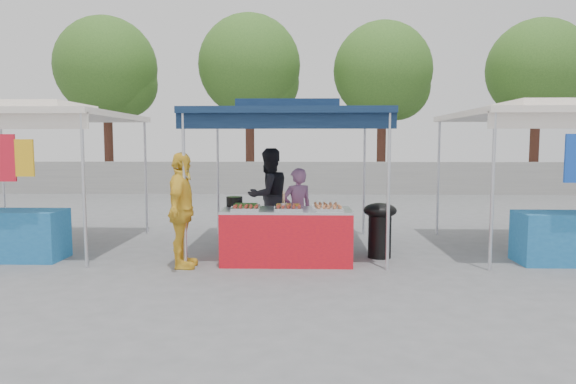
{
  "coord_description": "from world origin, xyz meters",
  "views": [
    {
      "loc": [
        0.26,
        -7.98,
        1.85
      ],
      "look_at": [
        0.0,
        0.6,
        1.05
      ],
      "focal_mm": 32.0,
      "sensor_mm": 36.0,
      "label": 1
    }
  ],
  "objects_px": {
    "vendor_table": "(287,236)",
    "vendor_woman": "(297,211)",
    "wok_burner": "(380,225)",
    "cooking_pot": "(234,201)",
    "customer_person": "(182,210)",
    "helper_man": "(269,196)"
  },
  "relations": [
    {
      "from": "wok_burner",
      "to": "vendor_woman",
      "type": "distance_m",
      "value": 1.41
    },
    {
      "from": "cooking_pot",
      "to": "vendor_woman",
      "type": "distance_m",
      "value": 1.12
    },
    {
      "from": "helper_man",
      "to": "customer_person",
      "type": "bearing_deg",
      "value": 21.62
    },
    {
      "from": "cooking_pot",
      "to": "vendor_table",
      "type": "bearing_deg",
      "value": -21.88
    },
    {
      "from": "vendor_table",
      "to": "wok_burner",
      "type": "height_order",
      "value": "wok_burner"
    },
    {
      "from": "wok_burner",
      "to": "vendor_woman",
      "type": "xyz_separation_m",
      "value": [
        -1.35,
        0.35,
        0.19
      ]
    },
    {
      "from": "cooking_pot",
      "to": "customer_person",
      "type": "xyz_separation_m",
      "value": [
        -0.7,
        -0.69,
        -0.06
      ]
    },
    {
      "from": "vendor_table",
      "to": "vendor_woman",
      "type": "xyz_separation_m",
      "value": [
        0.16,
        0.77,
        0.3
      ]
    },
    {
      "from": "vendor_table",
      "to": "cooking_pot",
      "type": "height_order",
      "value": "cooking_pot"
    },
    {
      "from": "vendor_table",
      "to": "helper_man",
      "type": "distance_m",
      "value": 1.76
    },
    {
      "from": "wok_burner",
      "to": "customer_person",
      "type": "xyz_separation_m",
      "value": [
        -3.06,
        -0.77,
        0.33
      ]
    },
    {
      "from": "vendor_woman",
      "to": "helper_man",
      "type": "relative_size",
      "value": 0.81
    },
    {
      "from": "wok_burner",
      "to": "helper_man",
      "type": "distance_m",
      "value": 2.29
    },
    {
      "from": "vendor_table",
      "to": "wok_burner",
      "type": "xyz_separation_m",
      "value": [
        1.51,
        0.42,
        0.11
      ]
    },
    {
      "from": "wok_burner",
      "to": "helper_man",
      "type": "bearing_deg",
      "value": 131.25
    },
    {
      "from": "vendor_table",
      "to": "customer_person",
      "type": "relative_size",
      "value": 1.15
    },
    {
      "from": "helper_man",
      "to": "cooking_pot",
      "type": "bearing_deg",
      "value": 32.13
    },
    {
      "from": "helper_man",
      "to": "customer_person",
      "type": "height_order",
      "value": "helper_man"
    },
    {
      "from": "cooking_pot",
      "to": "vendor_woman",
      "type": "height_order",
      "value": "vendor_woman"
    },
    {
      "from": "cooking_pot",
      "to": "vendor_woman",
      "type": "relative_size",
      "value": 0.18
    },
    {
      "from": "wok_burner",
      "to": "customer_person",
      "type": "distance_m",
      "value": 3.18
    },
    {
      "from": "wok_burner",
      "to": "vendor_woman",
      "type": "bearing_deg",
      "value": 149.54
    }
  ]
}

